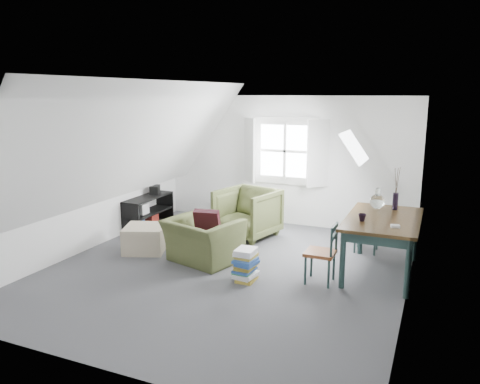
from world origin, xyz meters
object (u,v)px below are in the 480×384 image
at_px(armchair_far, 247,237).
at_px(dining_table, 383,225).
at_px(magazine_stack, 246,265).
at_px(dining_chair_far, 367,226).
at_px(armchair_near, 203,261).
at_px(media_shelf, 147,214).
at_px(ottoman, 145,239).
at_px(dining_chair_near, 323,252).

relative_size(armchair_far, dining_table, 0.59).
bearing_deg(magazine_stack, dining_chair_far, 54.46).
relative_size(armchair_near, armchair_far, 1.06).
height_order(armchair_near, media_shelf, media_shelf).
relative_size(ottoman, dining_chair_near, 0.75).
xyz_separation_m(ottoman, magazine_stack, (1.99, -0.49, 0.01)).
bearing_deg(armchair_far, dining_chair_near, -26.75).
bearing_deg(armchair_near, dining_table, -151.61).
bearing_deg(magazine_stack, media_shelf, 149.24).
bearing_deg(dining_chair_near, dining_table, 122.21).
bearing_deg(armchair_far, media_shelf, -158.61).
height_order(dining_table, media_shelf, dining_table).
height_order(dining_chair_far, dining_chair_near, dining_chair_near).
xyz_separation_m(armchair_far, dining_table, (2.43, -0.85, 0.72)).
bearing_deg(media_shelf, ottoman, -56.31).
distance_m(ottoman, dining_chair_far, 3.62).
height_order(armchair_near, ottoman, ottoman).
distance_m(dining_table, dining_chair_far, 0.97).
distance_m(armchair_far, media_shelf, 2.01).
xyz_separation_m(dining_chair_far, media_shelf, (-4.07, -0.25, -0.15)).
relative_size(armchair_near, dining_chair_far, 1.25).
bearing_deg(magazine_stack, armchair_far, 111.94).
height_order(dining_table, magazine_stack, dining_table).
bearing_deg(media_shelf, dining_table, -7.04).
relative_size(ottoman, magazine_stack, 1.41).
xyz_separation_m(armchair_near, ottoman, (-1.10, 0.05, 0.21)).
distance_m(armchair_far, dining_table, 2.67).
height_order(armchair_near, magazine_stack, magazine_stack).
bearing_deg(dining_chair_near, magazine_stack, -82.54).
bearing_deg(dining_chair_far, dining_table, 109.45).
bearing_deg(dining_table, magazine_stack, -149.29).
height_order(armchair_far, magazine_stack, magazine_stack).
height_order(armchair_far, dining_chair_near, dining_chair_near).
bearing_deg(ottoman, dining_table, 8.18).
relative_size(ottoman, media_shelf, 0.53).
height_order(dining_chair_near, media_shelf, dining_chair_near).
height_order(armchair_near, dining_chair_far, dining_chair_far).
bearing_deg(dining_chair_far, magazine_stack, 52.52).
relative_size(dining_table, dining_chair_near, 1.98).
distance_m(armchair_far, dining_chair_far, 2.14).
relative_size(armchair_far, ottoman, 1.54).
bearing_deg(ottoman, dining_chair_far, 22.63).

